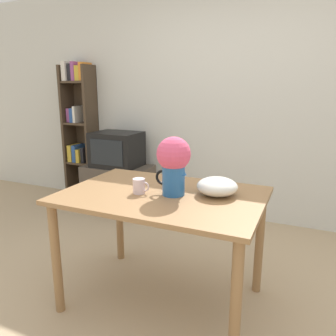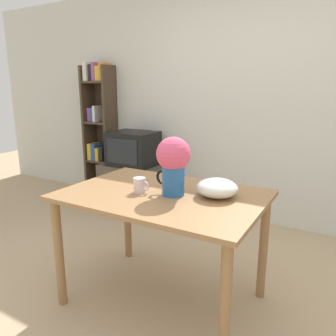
{
  "view_description": "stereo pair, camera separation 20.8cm",
  "coord_description": "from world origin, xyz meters",
  "px_view_note": "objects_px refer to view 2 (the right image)",
  "views": [
    {
      "loc": [
        0.77,
        -1.72,
        1.46
      ],
      "look_at": [
        -0.05,
        0.12,
        0.97
      ],
      "focal_mm": 35.0,
      "sensor_mm": 36.0,
      "label": 1
    },
    {
      "loc": [
        0.96,
        -1.63,
        1.46
      ],
      "look_at": [
        -0.05,
        0.12,
        0.97
      ],
      "focal_mm": 35.0,
      "sensor_mm": 36.0,
      "label": 2
    }
  ],
  "objects_px": {
    "coffee_mug": "(140,185)",
    "tv_set": "(133,148)",
    "flower_vase": "(173,161)",
    "white_bowl": "(217,188)"
  },
  "relations": [
    {
      "from": "flower_vase",
      "to": "tv_set",
      "type": "height_order",
      "value": "flower_vase"
    },
    {
      "from": "flower_vase",
      "to": "coffee_mug",
      "type": "distance_m",
      "value": 0.28
    },
    {
      "from": "white_bowl",
      "to": "flower_vase",
      "type": "bearing_deg",
      "value": -157.76
    },
    {
      "from": "flower_vase",
      "to": "white_bowl",
      "type": "relative_size",
      "value": 1.44
    },
    {
      "from": "flower_vase",
      "to": "tv_set",
      "type": "bearing_deg",
      "value": 133.5
    },
    {
      "from": "coffee_mug",
      "to": "tv_set",
      "type": "distance_m",
      "value": 1.82
    },
    {
      "from": "tv_set",
      "to": "coffee_mug",
      "type": "bearing_deg",
      "value": -52.76
    },
    {
      "from": "coffee_mug",
      "to": "tv_set",
      "type": "xyz_separation_m",
      "value": [
        -1.1,
        1.45,
        -0.09
      ]
    },
    {
      "from": "flower_vase",
      "to": "coffee_mug",
      "type": "relative_size",
      "value": 3.27
    },
    {
      "from": "white_bowl",
      "to": "tv_set",
      "type": "relative_size",
      "value": 0.48
    }
  ]
}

